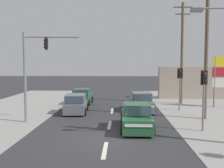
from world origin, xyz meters
TOP-DOWN VIEW (x-y plane):
  - ground_plane at (0.00, 0.00)m, footprint 140.00×140.00m
  - lane_dash_near at (0.00, -2.00)m, footprint 0.20×2.40m
  - lane_dash_mid at (0.00, 3.00)m, footprint 0.20×2.40m
  - lane_dash_far at (0.00, 8.00)m, footprint 0.20×2.40m
  - utility_pole_midground_right at (6.69, 4.95)m, footprint 1.80×0.26m
  - utility_pole_background_right at (6.65, 12.10)m, footprint 1.80×0.26m
  - traffic_signal_mast at (-5.11, 3.54)m, footprint 3.68×0.48m
  - pedestal_signal_right_kerb at (5.51, 1.52)m, footprint 0.43×0.31m
  - pedestal_signal_far_median at (5.64, 8.25)m, footprint 0.44×0.30m
  - shopping_plaza_sign at (9.95, 9.99)m, footprint 2.10×0.16m
  - shopfront_wall_far at (11.00, 16.00)m, footprint 12.00×1.00m
  - sedan_oncoming_mid at (1.66, 1.89)m, footprint 1.92×4.25m
  - hatchback_kerbside_parked at (-2.86, 6.93)m, footprint 1.94×3.72m
  - sedan_receding_far at (2.46, 8.01)m, footprint 1.94×4.26m
  - hatchback_oncoming_near at (-3.06, 11.61)m, footprint 1.84×3.67m

SIDE VIEW (x-z plane):
  - ground_plane at x=0.00m, z-range 0.00..0.00m
  - lane_dash_near at x=0.00m, z-range 0.00..0.01m
  - lane_dash_mid at x=0.00m, z-range 0.00..0.01m
  - lane_dash_far at x=0.00m, z-range 0.00..0.01m
  - hatchback_kerbside_parked at x=-2.86m, z-range -0.06..1.47m
  - hatchback_oncoming_near at x=-3.06m, z-range -0.06..1.47m
  - sedan_oncoming_mid at x=1.66m, z-range -0.08..1.48m
  - sedan_receding_far at x=2.46m, z-range -0.08..1.48m
  - shopfront_wall_far at x=11.00m, z-range 0.00..3.60m
  - pedestal_signal_right_kerb at x=5.51m, z-range 0.64..4.20m
  - pedestal_signal_far_median at x=5.64m, z-range 0.64..4.20m
  - shopping_plaza_sign at x=9.95m, z-range 0.68..5.28m
  - traffic_signal_mast at x=-5.11m, z-range 0.83..6.83m
  - utility_pole_background_right at x=6.65m, z-range 0.24..10.03m
  - utility_pole_midground_right at x=6.69m, z-range 0.25..10.91m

